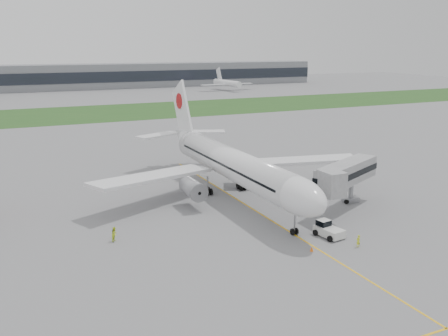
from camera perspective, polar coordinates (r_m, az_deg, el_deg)
name	(u,v)px	position (r m, az deg, el deg)	size (l,w,h in m)	color
ground	(243,203)	(79.90, 2.21, -4.04)	(600.00, 600.00, 0.00)	gray
apron_markings	(258,212)	(75.71, 3.93, -5.09)	(70.00, 70.00, 0.04)	yellow
grass_strip	(97,113)	(192.41, -14.32, 6.11)	(600.00, 50.00, 0.02)	#24501E
terminal_building	(58,77)	(300.06, -18.42, 9.82)	(320.00, 22.30, 14.00)	gray
airliner	(230,162)	(82.59, 0.71, 0.64)	(48.13, 53.95, 17.88)	white
pushback_tug	(328,229)	(67.67, 11.76, -6.87)	(3.21, 4.25, 2.01)	silver
jet_bridge	(344,175)	(77.60, 13.60, -0.77)	(15.11, 10.64, 7.38)	#AEAFB1
safety_cone_left	(312,249)	(62.75, 9.99, -9.10)	(0.44, 0.44, 0.60)	#FF670D
safety_cone_right	(332,236)	(67.38, 12.25, -7.55)	(0.45, 0.45, 0.62)	#FF670D
ground_crew_near	(358,241)	(65.09, 15.09, -8.05)	(0.57, 0.38, 1.57)	yellow
ground_crew_far	(115,234)	(66.09, -12.39, -7.39)	(0.93, 0.73, 1.92)	#C6E426
distant_aircraft_right	(227,90)	(281.32, 0.35, 8.86)	(31.02, 27.37, 11.86)	white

